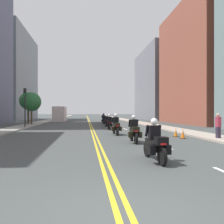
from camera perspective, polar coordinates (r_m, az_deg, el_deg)
ground_plane at (r=51.92m, az=-5.80°, el=-1.97°), size 264.00×264.00×0.00m
sidewalk_left at (r=52.45m, az=-14.71°, el=-1.88°), size 2.27×144.00×0.12m
sidewalk_right at (r=52.66m, az=3.07°, el=-1.87°), size 2.27×144.00×0.12m
centreline_yellow_inner at (r=51.92m, az=-5.93°, el=-1.96°), size 0.12×132.00×0.01m
centreline_yellow_outer at (r=51.93m, az=-5.67°, el=-1.96°), size 0.12×132.00×0.01m
lane_dashes_white at (r=33.20m, az=0.67°, el=-3.09°), size 0.14×56.40×0.01m
building_right_1 at (r=40.02m, az=21.91°, el=10.67°), size 9.13×17.63×18.40m
building_left_2 at (r=57.49m, az=-23.26°, el=8.10°), size 7.08×19.70×19.76m
building_right_2 at (r=59.42m, az=11.92°, el=6.55°), size 9.04×19.83×17.12m
motorcycle_0 at (r=8.61m, az=10.61°, el=-7.67°), size 0.78×2.24×1.58m
motorcycle_1 at (r=13.69m, az=5.46°, el=-4.78°), size 0.77×2.18×1.63m
motorcycle_2 at (r=18.28m, az=0.94°, el=-3.54°), size 0.78×2.27×1.67m
motorcycle_3 at (r=23.79m, az=-0.72°, el=-2.78°), size 0.78×2.20×1.58m
motorcycle_4 at (r=28.60m, az=-1.51°, el=-2.31°), size 0.78×2.21×1.55m
motorcycle_5 at (r=34.31m, az=-2.08°, el=-1.89°), size 0.78×2.18×1.62m
traffic_cone_0 at (r=16.46m, az=17.09°, el=-5.08°), size 0.34×0.34×0.69m
traffic_cone_1 at (r=17.46m, az=15.44°, el=-4.87°), size 0.33×0.33×0.64m
traffic_light_near at (r=27.52m, az=-20.68°, el=2.64°), size 0.28×0.38×4.44m
pedestrian_0 at (r=16.50m, az=24.73°, el=-3.17°), size 0.23×0.37×1.72m
street_tree_0 at (r=34.61m, az=-19.97°, el=2.56°), size 2.44×2.44×4.58m
street_tree_1 at (r=33.54m, az=-19.24°, el=2.38°), size 2.59×2.59×4.50m
parked_truck at (r=45.82m, az=-12.70°, el=-0.64°), size 2.20×6.50×2.80m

